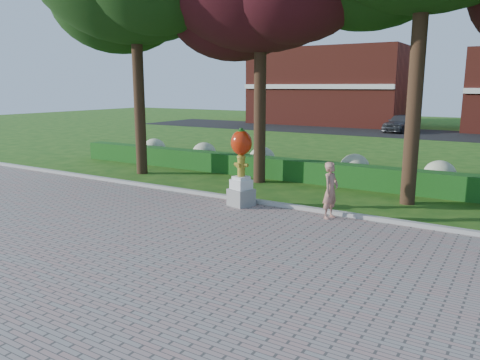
{
  "coord_description": "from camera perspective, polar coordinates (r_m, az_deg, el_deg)",
  "views": [
    {
      "loc": [
        6.44,
        -9.08,
        3.56
      ],
      "look_at": [
        0.23,
        1.0,
        1.17
      ],
      "focal_mm": 35.0,
      "sensor_mm": 36.0,
      "label": 1
    }
  ],
  "objects": [
    {
      "name": "ground",
      "position": [
        11.69,
        -3.54,
        -6.33
      ],
      "size": [
        100.0,
        100.0,
        0.0
      ],
      "primitive_type": "plane",
      "color": "#1E4E13",
      "rests_on": "ground"
    },
    {
      "name": "walkway",
      "position": [
        8.93,
        -18.84,
        -12.56
      ],
      "size": [
        40.0,
        14.0,
        0.04
      ],
      "primitive_type": "cube",
      "color": "gray",
      "rests_on": "ground"
    },
    {
      "name": "curb",
      "position": [
        14.13,
        3.48,
        -2.88
      ],
      "size": [
        40.0,
        0.18,
        0.15
      ],
      "primitive_type": "cube",
      "color": "#ADADA5",
      "rests_on": "ground"
    },
    {
      "name": "lawn_hedge",
      "position": [
        17.61,
        9.66,
        0.91
      ],
      "size": [
        24.0,
        0.7,
        0.8
      ],
      "primitive_type": "cube",
      "color": "#164614",
      "rests_on": "ground"
    },
    {
      "name": "hydrangea_row",
      "position": [
        18.31,
        12.51,
        1.68
      ],
      "size": [
        20.1,
        1.1,
        0.99
      ],
      "color": "#B3BE91",
      "rests_on": "ground"
    },
    {
      "name": "street",
      "position": [
        37.8,
        21.78,
        5.21
      ],
      "size": [
        50.0,
        8.0,
        0.02
      ],
      "primitive_type": "cube",
      "color": "black",
      "rests_on": "ground"
    },
    {
      "name": "building_left",
      "position": [
        46.11,
        10.96,
        11.13
      ],
      "size": [
        14.0,
        8.0,
        7.0
      ],
      "primitive_type": "cube",
      "color": "maroon",
      "rests_on": "ground"
    },
    {
      "name": "hydrant_sculpture",
      "position": [
        13.78,
        0.15,
        1.83
      ],
      "size": [
        0.79,
        0.79,
        2.32
      ],
      "rotation": [
        0.0,
        0.0,
        -0.31
      ],
      "color": "gray",
      "rests_on": "walkway"
    },
    {
      "name": "woman",
      "position": [
        12.76,
        11.0,
        -1.24
      ],
      "size": [
        0.43,
        0.6,
        1.54
      ],
      "primitive_type": "imported",
      "rotation": [
        0.0,
        0.0,
        1.46
      ],
      "color": "#AC7362",
      "rests_on": "walkway"
    },
    {
      "name": "parked_car",
      "position": [
        38.8,
        19.06,
        6.61
      ],
      "size": [
        2.33,
        4.39,
        1.42
      ],
      "primitive_type": "imported",
      "rotation": [
        0.0,
        0.0,
        -0.16
      ],
      "color": "#3B3E42",
      "rests_on": "street"
    }
  ]
}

